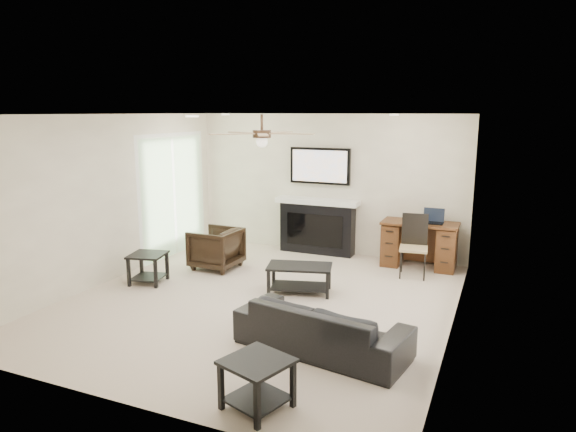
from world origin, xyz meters
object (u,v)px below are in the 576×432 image
(sofa, at_px, (322,327))
(armchair, at_px, (216,248))
(fireplace_unit, at_px, (317,201))
(desk, at_px, (419,245))
(coffee_table, at_px, (300,279))

(sofa, height_order, armchair, armchair)
(armchair, bearing_deg, fireplace_unit, 143.35)
(desk, bearing_deg, armchair, -155.88)
(coffee_table, distance_m, fireplace_unit, 2.26)
(armchair, xyz_separation_m, coffee_table, (1.70, -0.55, -0.13))
(coffee_table, bearing_deg, armchair, 147.00)
(coffee_table, bearing_deg, fireplace_unit, 88.32)
(coffee_table, height_order, desk, desk)
(sofa, bearing_deg, coffee_table, -50.91)
(sofa, relative_size, coffee_table, 2.07)
(armchair, bearing_deg, coffee_table, 73.82)
(sofa, height_order, fireplace_unit, fireplace_unit)
(desk, bearing_deg, sofa, -97.38)
(fireplace_unit, relative_size, desk, 1.57)
(sofa, distance_m, armchair, 3.37)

